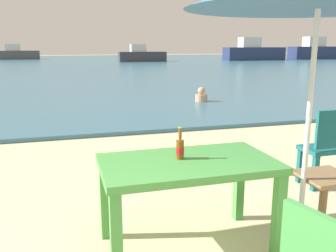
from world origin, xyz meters
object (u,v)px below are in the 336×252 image
at_px(swimmer_person, 201,96).
at_px(boat_sailboat, 253,52).
at_px(side_table_wood, 324,195).
at_px(boat_cargo_ship, 317,51).
at_px(boat_tanker, 17,54).
at_px(boat_ferry, 142,55).
at_px(beer_bottle_amber, 180,148).
at_px(picnic_table_green, 188,173).

distance_m(swimmer_person, boat_sailboat, 28.99).
height_order(side_table_wood, boat_cargo_ship, boat_cargo_ship).
distance_m(boat_tanker, boat_cargo_ship, 32.81).
relative_size(boat_tanker, boat_ferry, 1.02).
relative_size(beer_bottle_amber, swimmer_person, 0.65).
xyz_separation_m(beer_bottle_amber, swimmer_person, (2.89, 6.95, -0.61)).
xyz_separation_m(boat_sailboat, boat_ferry, (-11.68, 0.04, -0.24)).
distance_m(picnic_table_green, boat_tanker, 40.86).
xyz_separation_m(picnic_table_green, beer_bottle_amber, (-0.05, 0.06, 0.20)).
bearing_deg(picnic_table_green, boat_tanker, 97.69).
distance_m(side_table_wood, boat_cargo_ship, 40.96).
bearing_deg(boat_tanker, side_table_wood, -80.59).
xyz_separation_m(boat_sailboat, boat_cargo_ship, (8.22, 0.66, 0.04)).
relative_size(picnic_table_green, swimmer_person, 3.41).
bearing_deg(boat_sailboat, beer_bottle_amber, -119.85).
height_order(side_table_wood, boat_sailboat, boat_sailboat).
height_order(side_table_wood, boat_tanker, boat_tanker).
xyz_separation_m(swimmer_person, boat_sailboat, (15.24, 24.65, 0.67)).
xyz_separation_m(side_table_wood, boat_cargo_ship, (25.05, 32.41, 0.59)).
bearing_deg(boat_tanker, picnic_table_green, -82.31).
relative_size(swimmer_person, boat_sailboat, 0.07).
xyz_separation_m(boat_tanker, boat_sailboat, (23.55, -8.83, 0.24)).
relative_size(swimmer_person, boat_tanker, 0.09).
xyz_separation_m(side_table_wood, swimmer_person, (1.58, 7.10, -0.11)).
distance_m(boat_tanker, boat_sailboat, 25.16).
bearing_deg(swimmer_person, side_table_wood, -102.56).
height_order(swimmer_person, boat_cargo_ship, boat_cargo_ship).
distance_m(boat_sailboat, boat_cargo_ship, 8.25).
bearing_deg(beer_bottle_amber, boat_cargo_ship, 50.75).
distance_m(beer_bottle_amber, boat_cargo_ship, 41.66).
bearing_deg(boat_tanker, beer_bottle_amber, -82.37).
xyz_separation_m(picnic_table_green, swimmer_person, (2.84, 7.01, -0.41)).
height_order(picnic_table_green, boat_ferry, boat_ferry).
bearing_deg(boat_sailboat, picnic_table_green, -119.74).
bearing_deg(beer_bottle_amber, picnic_table_green, -49.22).
height_order(side_table_wood, swimmer_person, side_table_wood).
relative_size(picnic_table_green, boat_cargo_ship, 0.21).
relative_size(boat_ferry, boat_cargo_ship, 0.67).
height_order(beer_bottle_amber, swimmer_person, beer_bottle_amber).
relative_size(boat_sailboat, boat_ferry, 1.42).
relative_size(boat_tanker, boat_cargo_ship, 0.68).
relative_size(boat_tanker, boat_sailboat, 0.71).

